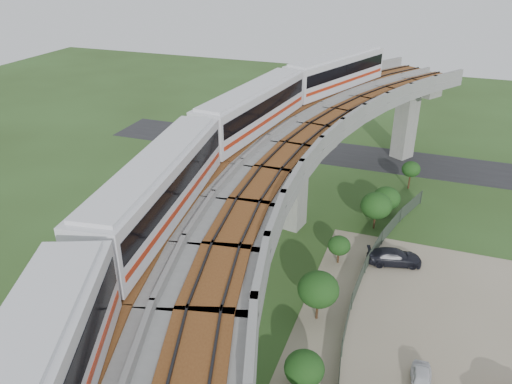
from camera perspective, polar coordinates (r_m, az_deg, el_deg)
ground at (r=40.11m, az=-1.37°, el=-10.67°), size 160.00×160.00×0.00m
dirt_lot at (r=36.87m, az=19.03°, el=-16.33°), size 18.00×26.00×0.04m
asphalt_road at (r=65.52m, az=8.16°, el=4.51°), size 60.00×8.00×0.03m
viaduct at (r=34.31m, az=4.46°, el=0.16°), size 19.58×73.98×11.40m
metro_train at (r=32.72m, az=-1.94°, el=5.12°), size 11.43×61.33×3.64m
fence at (r=37.93m, az=12.84°, el=-12.54°), size 3.87×38.73×1.50m
tree_0 at (r=56.72m, az=17.30°, el=2.50°), size 2.00×2.00×3.18m
tree_1 at (r=50.72m, az=14.70°, el=-0.72°), size 2.71×2.71×2.94m
tree_2 at (r=47.70m, az=13.58°, el=-1.53°), size 2.92×2.92×3.66m
tree_3 at (r=42.32m, az=9.48°, el=-6.06°), size 1.89×1.89×2.53m
tree_4 at (r=35.73m, az=7.14°, el=-10.98°), size 2.93×2.93×3.86m
tree_5 at (r=31.22m, az=5.54°, el=-19.43°), size 2.41×2.41×2.88m
car_white at (r=33.68m, az=18.39°, el=-19.85°), size 1.47×3.21×1.07m
car_dark at (r=43.74m, az=15.52°, el=-7.16°), size 4.84×2.95×1.31m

